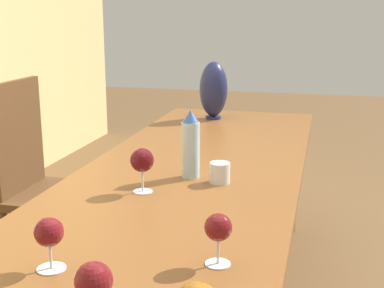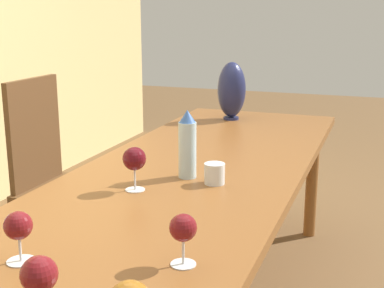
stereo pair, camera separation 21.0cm
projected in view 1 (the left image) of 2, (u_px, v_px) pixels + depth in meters
dining_table at (188, 189)px, 2.08m from camera, size 2.70×0.86×0.72m
water_bottle at (191, 145)px, 1.99m from camera, size 0.07×0.07×0.26m
water_tumbler at (220, 173)px, 1.94m from camera, size 0.07×0.07×0.08m
vase at (213, 90)px, 3.06m from camera, size 0.16×0.16×0.33m
wine_glass_1 at (94, 282)px, 1.03m from camera, size 0.08×0.08×0.14m
wine_glass_2 at (49, 234)px, 1.28m from camera, size 0.07×0.07×0.13m
wine_glass_3 at (142, 161)px, 1.83m from camera, size 0.08×0.08×0.16m
wine_glass_5 at (218, 229)px, 1.30m from camera, size 0.07×0.07×0.13m
chair_far at (43, 179)px, 2.62m from camera, size 0.44×0.44×1.01m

